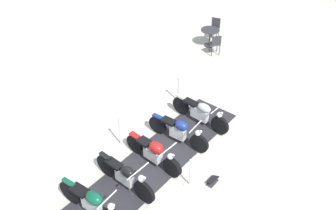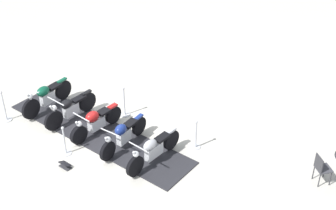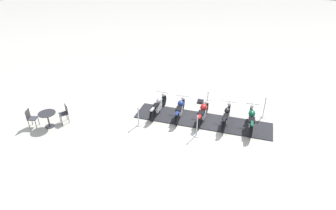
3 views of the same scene
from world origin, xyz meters
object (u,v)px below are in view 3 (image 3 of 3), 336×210
motorcycle_chrome (159,105)px  motorcycle_forest (251,119)px  motorcycle_maroon (203,112)px  cafe_chair_near_table (65,112)px  stanchion_left_rear (139,119)px  info_placard (200,102)px  cafe_chair_across_table (31,117)px  motorcycle_navy (180,109)px  motorcycle_black (226,116)px  stanchion_left_mid (197,129)px  stanchion_right_mid (207,103)px  cafe_table (47,116)px  stanchion_right_front (264,111)px

motorcycle_chrome → motorcycle_forest: bearing=-87.7°
motorcycle_maroon → cafe_chair_near_table: motorcycle_maroon is taller
stanchion_left_rear → info_placard: stanchion_left_rear is taller
cafe_chair_near_table → cafe_chair_across_table: 1.58m
motorcycle_navy → cafe_chair_across_table: bearing=110.5°
motorcycle_black → stanchion_left_mid: size_ratio=1.91×
motorcycle_black → stanchion_right_mid: bearing=44.0°
motorcycle_chrome → stanchion_left_mid: size_ratio=2.00×
motorcycle_forest → info_placard: bearing=54.5°
motorcycle_forest → cafe_chair_near_table: 9.25m
info_placard → cafe_table: bearing=-145.6°
stanchion_left_rear → cafe_chair_near_table: 3.75m
cafe_chair_across_table → motorcycle_navy: bearing=7.2°
cafe_table → motorcycle_black: bearing=32.4°
info_placard → motorcycle_navy: bearing=-112.5°
motorcycle_navy → cafe_table: size_ratio=2.55×
motorcycle_navy → motorcycle_chrome: 1.18m
motorcycle_forest → stanchion_right_front: stanchion_right_front is taller
motorcycle_maroon → cafe_chair_across_table: cafe_chair_across_table is taller
motorcycle_maroon → cafe_table: motorcycle_maroon is taller
stanchion_right_front → info_placard: bearing=-173.7°
stanchion_right_front → cafe_chair_across_table: (-9.53, -6.82, 0.18)m
cafe_chair_near_table → cafe_chair_across_table: bearing=-16.5°
motorcycle_navy → stanchion_left_rear: size_ratio=2.08×
motorcycle_forest → motorcycle_maroon: bearing=86.2°
motorcycle_maroon → info_placard: 1.86m
info_placard → stanchion_left_rear: bearing=-128.6°
motorcycle_forest → stanchion_right_mid: 2.72m
info_placard → motorcycle_maroon: bearing=-75.1°
stanchion_left_rear → cafe_chair_across_table: bearing=-147.6°
stanchion_left_mid → cafe_table: bearing=-154.9°
motorcycle_maroon → stanchion_right_front: (2.56, 1.97, -0.12)m
stanchion_right_front → cafe_chair_across_table: size_ratio=1.20×
motorcycle_forest → motorcycle_black: (-1.15, -0.29, -0.04)m
stanchion_left_mid → cafe_table: stanchion_left_mid is taller
motorcycle_maroon → cafe_chair_near_table: 6.96m
info_placard → motorcycle_forest: bearing=-31.7°
stanchion_right_front → stanchion_left_mid: stanchion_right_front is taller
motorcycle_black → motorcycle_forest: bearing=-88.0°
motorcycle_navy → stanchion_left_mid: bearing=-142.9°
stanchion_left_mid → cafe_chair_across_table: size_ratio=1.18×
motorcycle_navy → stanchion_left_mid: size_ratio=1.89×
motorcycle_forest → cafe_chair_across_table: (-9.28, -5.41, 0.00)m
motorcycle_forest → cafe_chair_near_table: bearing=99.8°
motorcycle_navy → info_placard: size_ratio=4.93×
cafe_table → stanchion_right_mid: bearing=43.7°
cafe_table → info_placard: bearing=48.1°
stanchion_left_mid → cafe_chair_across_table: 8.10m
motorcycle_black → cafe_chair_across_table: (-8.13, -5.13, 0.04)m
stanchion_right_mid → info_placard: 0.69m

